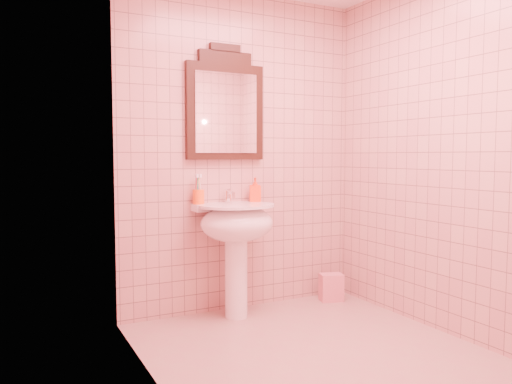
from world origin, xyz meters
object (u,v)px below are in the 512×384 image
mirror (225,107)px  soap_dispenser (255,190)px  toothbrush_cup (199,197)px  towel (331,287)px  pedestal_sink (237,231)px

mirror → soap_dispenser: bearing=-15.5°
toothbrush_cup → towel: toothbrush_cup is taller
towel → soap_dispenser: bearing=171.4°
mirror → toothbrush_cup: (-0.24, -0.04, -0.69)m
soap_dispenser → towel: 1.08m
mirror → soap_dispenser: (0.23, -0.06, -0.65)m
towel → mirror: bearing=169.6°
toothbrush_cup → towel: (1.14, -0.13, -0.80)m
pedestal_sink → soap_dispenser: 0.40m
pedestal_sink → toothbrush_cup: 0.39m
pedestal_sink → soap_dispenser: size_ratio=4.50×
soap_dispenser → pedestal_sink: bearing=-125.2°
toothbrush_cup → towel: size_ratio=0.88×
mirror → toothbrush_cup: mirror is taller
mirror → toothbrush_cup: bearing=-170.6°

